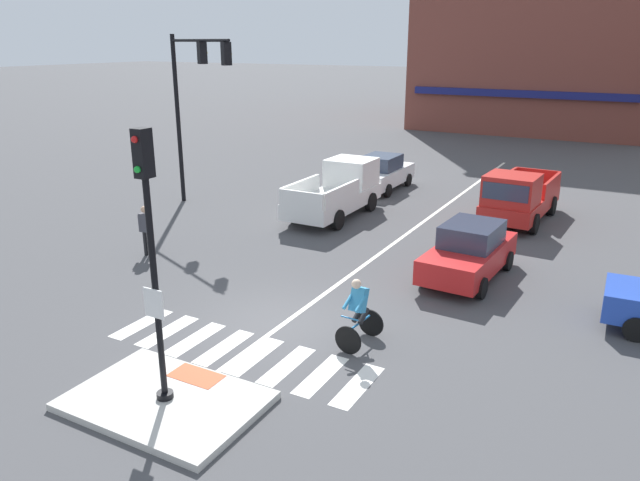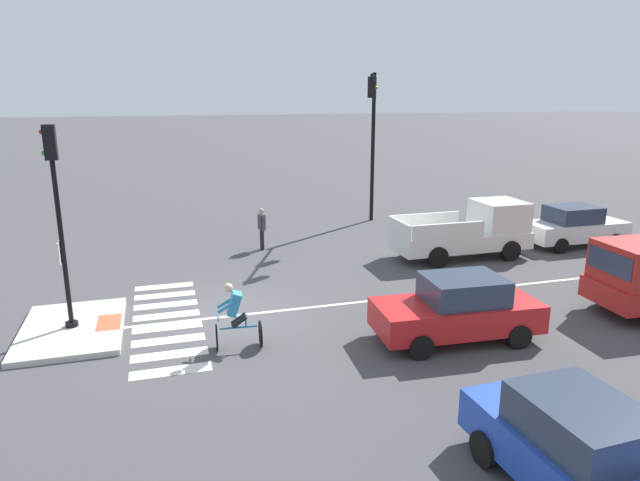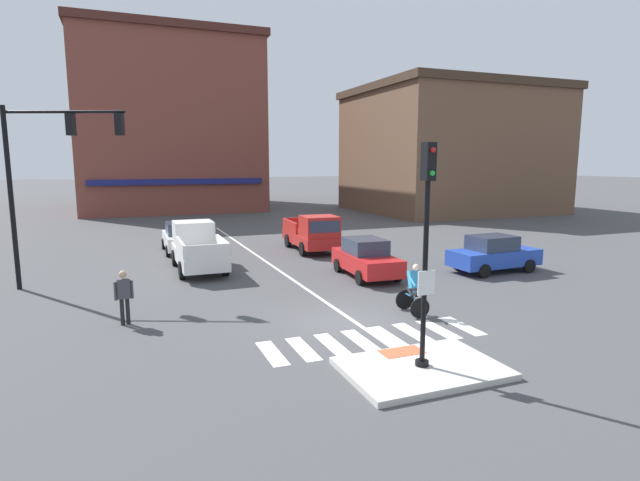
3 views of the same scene
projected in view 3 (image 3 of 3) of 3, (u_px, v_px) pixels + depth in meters
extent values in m
plane|color=#474749|center=(350.00, 322.00, 15.43)|extent=(300.00, 300.00, 0.00)
cube|color=beige|center=(422.00, 368.00, 11.75)|extent=(3.66, 2.51, 0.15)
cube|color=#DB5B38|center=(402.00, 352.00, 12.57)|extent=(1.10, 0.60, 0.01)
cylinder|color=black|center=(422.00, 363.00, 11.73)|extent=(0.32, 0.32, 0.12)
cylinder|color=black|center=(425.00, 273.00, 11.40)|extent=(0.12, 0.12, 4.18)
cube|color=white|center=(426.00, 283.00, 11.36)|extent=(0.44, 0.03, 0.56)
cube|color=black|center=(429.00, 162.00, 11.01)|extent=(0.24, 0.28, 0.84)
sphere|color=red|center=(433.00, 150.00, 10.83)|extent=(0.12, 0.12, 0.12)
sphere|color=green|center=(432.00, 173.00, 10.90)|extent=(0.12, 0.12, 0.12)
cube|color=silver|center=(272.00, 353.00, 12.88)|extent=(0.44, 1.80, 0.01)
cube|color=silver|center=(303.00, 349.00, 13.18)|extent=(0.44, 1.80, 0.01)
cube|color=silver|center=(332.00, 344.00, 13.49)|extent=(0.44, 1.80, 0.01)
cube|color=silver|center=(361.00, 340.00, 13.80)|extent=(0.44, 1.80, 0.01)
cube|color=silver|center=(388.00, 337.00, 14.10)|extent=(0.44, 1.80, 0.01)
cube|color=silver|center=(414.00, 333.00, 14.41)|extent=(0.44, 1.80, 0.01)
cube|color=silver|center=(438.00, 329.00, 14.72)|extent=(0.44, 1.80, 0.01)
cube|color=silver|center=(462.00, 326.00, 15.02)|extent=(0.44, 1.80, 0.01)
cube|color=silver|center=(267.00, 262.00, 24.66)|extent=(0.14, 28.00, 0.01)
cylinder|color=black|center=(11.00, 200.00, 18.87)|extent=(0.18, 0.18, 6.93)
cylinder|color=black|center=(64.00, 112.00, 18.31)|extent=(4.21, 1.88, 0.11)
cube|color=black|center=(71.00, 124.00, 18.37)|extent=(0.36, 0.38, 0.80)
sphere|color=gold|center=(73.00, 125.00, 18.54)|extent=(0.12, 0.12, 0.12)
cube|color=black|center=(119.00, 124.00, 18.33)|extent=(0.36, 0.38, 0.80)
sphere|color=gold|center=(121.00, 125.00, 18.49)|extent=(0.12, 0.12, 0.12)
cube|color=brown|center=(449.00, 154.00, 50.07)|extent=(17.34, 15.47, 11.40)
cube|color=#402D21|center=(452.00, 91.00, 49.13)|extent=(17.86, 15.93, 0.70)
cube|color=brown|center=(167.00, 130.00, 54.26)|extent=(17.17, 20.06, 16.56)
cube|color=#49241E|center=(163.00, 47.00, 52.93)|extent=(17.69, 20.66, 0.70)
cube|color=navy|center=(179.00, 182.00, 45.71)|extent=(15.46, 0.30, 0.50)
cube|color=white|center=(181.00, 240.00, 27.39)|extent=(1.72, 4.11, 0.70)
cube|color=#2D384C|center=(181.00, 228.00, 27.15)|extent=(1.49, 1.91, 0.64)
cylinder|color=black|center=(164.00, 244.00, 28.31)|extent=(0.18, 0.60, 0.60)
cylinder|color=black|center=(194.00, 242.00, 28.92)|extent=(0.18, 0.60, 0.60)
cylinder|color=black|center=(168.00, 251.00, 25.98)|extent=(0.18, 0.60, 0.60)
cylinder|color=black|center=(200.00, 249.00, 26.59)|extent=(0.18, 0.60, 0.60)
cube|color=#2347B7|center=(494.00, 257.00, 22.42)|extent=(4.16, 1.86, 0.70)
cube|color=#2D384C|center=(492.00, 243.00, 22.26)|extent=(1.96, 1.55, 0.64)
cylinder|color=black|center=(502.00, 260.00, 23.73)|extent=(0.61, 0.20, 0.60)
cylinder|color=black|center=(529.00, 266.00, 22.23)|extent=(0.61, 0.20, 0.60)
cylinder|color=black|center=(459.00, 264.00, 22.72)|extent=(0.61, 0.20, 0.60)
cylinder|color=black|center=(484.00, 271.00, 21.22)|extent=(0.61, 0.20, 0.60)
cube|color=red|center=(366.00, 262.00, 21.40)|extent=(1.93, 4.19, 0.70)
cube|color=#2D384C|center=(365.00, 246.00, 21.43)|extent=(1.59, 1.98, 0.64)
cylinder|color=black|center=(397.00, 275.00, 20.51)|extent=(0.21, 0.61, 0.60)
cylinder|color=black|center=(360.00, 278.00, 20.00)|extent=(0.21, 0.61, 0.60)
cylinder|color=black|center=(372.00, 263.00, 22.90)|extent=(0.21, 0.61, 0.60)
cylinder|color=black|center=(338.00, 265.00, 22.38)|extent=(0.21, 0.61, 0.60)
cube|color=red|center=(310.00, 238.00, 27.88)|extent=(2.15, 5.19, 0.60)
cube|color=red|center=(320.00, 226.00, 26.25)|extent=(1.88, 1.79, 1.10)
cube|color=#2D384C|center=(325.00, 227.00, 25.46)|extent=(1.62, 0.16, 0.60)
cube|color=red|center=(320.00, 225.00, 29.02)|extent=(0.26, 2.81, 0.60)
cube|color=red|center=(290.00, 226.00, 28.46)|extent=(0.26, 2.81, 0.60)
cube|color=red|center=(298.00, 222.00, 30.12)|extent=(1.80, 0.19, 0.60)
cylinder|color=black|center=(336.00, 247.00, 26.73)|extent=(0.28, 0.77, 0.76)
cylinder|color=black|center=(303.00, 249.00, 26.16)|extent=(0.28, 0.77, 0.76)
cylinder|color=black|center=(318.00, 239.00, 29.53)|extent=(0.28, 0.77, 0.76)
cylinder|color=black|center=(288.00, 241.00, 28.95)|extent=(0.28, 0.77, 0.76)
cube|color=white|center=(199.00, 256.00, 22.58)|extent=(1.90, 5.10, 0.60)
cube|color=white|center=(193.00, 233.00, 23.92)|extent=(1.80, 1.70, 1.10)
cube|color=#2D384C|center=(191.00, 229.00, 24.67)|extent=(1.62, 0.08, 0.60)
cube|color=white|center=(181.00, 248.00, 21.22)|extent=(0.12, 2.81, 0.60)
cube|color=white|center=(223.00, 245.00, 21.87)|extent=(0.12, 2.81, 0.60)
cube|color=white|center=(207.00, 252.00, 20.19)|extent=(1.80, 0.10, 0.60)
cylinder|color=black|center=(175.00, 258.00, 23.74)|extent=(0.24, 0.76, 0.76)
cylinder|color=black|center=(213.00, 255.00, 24.41)|extent=(0.24, 0.76, 0.76)
cylinder|color=black|center=(182.00, 270.00, 21.00)|extent=(0.24, 0.76, 0.76)
cylinder|color=black|center=(225.00, 267.00, 21.67)|extent=(0.24, 0.76, 0.76)
cylinder|color=black|center=(420.00, 308.00, 15.72)|extent=(0.66, 0.09, 0.66)
cylinder|color=black|center=(405.00, 299.00, 16.71)|extent=(0.66, 0.09, 0.66)
cylinder|color=#2370AD|center=(412.00, 297.00, 16.18)|extent=(0.12, 0.89, 0.05)
cylinder|color=#2370AD|center=(410.00, 290.00, 16.32)|extent=(0.04, 0.04, 0.30)
cylinder|color=#2370AD|center=(420.00, 292.00, 15.68)|extent=(0.44, 0.07, 0.04)
cylinder|color=black|center=(414.00, 291.00, 16.19)|extent=(0.15, 0.40, 0.33)
cylinder|color=black|center=(410.00, 292.00, 16.15)|extent=(0.15, 0.40, 0.33)
cube|color=#338CBF|center=(414.00, 279.00, 16.01)|extent=(0.37, 0.41, 0.60)
sphere|color=beige|center=(416.00, 267.00, 15.83)|extent=(0.22, 0.22, 0.22)
cylinder|color=#338CBF|center=(421.00, 280.00, 15.89)|extent=(0.12, 0.46, 0.31)
cylinder|color=#338CBF|center=(412.00, 281.00, 15.79)|extent=(0.12, 0.46, 0.31)
cylinder|color=black|center=(128.00, 311.00, 15.13)|extent=(0.12, 0.12, 0.82)
cylinder|color=black|center=(122.00, 312.00, 15.06)|extent=(0.12, 0.12, 0.82)
cube|color=#3F3F47|center=(124.00, 289.00, 14.98)|extent=(0.38, 0.26, 0.60)
cylinder|color=#3F3F47|center=(132.00, 289.00, 15.10)|extent=(0.09, 0.09, 0.56)
cylinder|color=#3F3F47|center=(115.00, 291.00, 14.89)|extent=(0.09, 0.09, 0.56)
sphere|color=tan|center=(123.00, 274.00, 14.92)|extent=(0.22, 0.22, 0.22)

